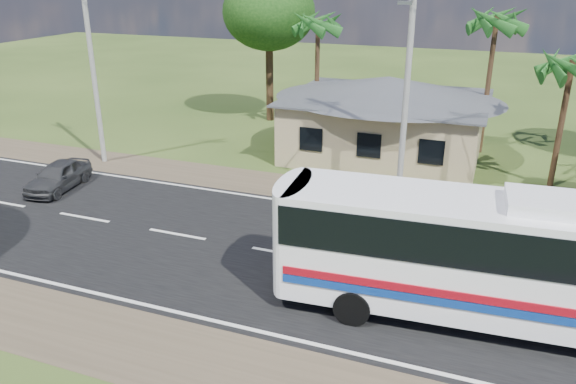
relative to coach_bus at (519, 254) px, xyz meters
name	(u,v)px	position (x,y,z in m)	size (l,w,h in m)	color
ground	(284,254)	(-7.74, 1.76, -2.35)	(120.00, 120.00, 0.00)	#294117
road	(284,254)	(-7.74, 1.76, -2.34)	(120.00, 16.00, 0.03)	black
house	(387,109)	(-6.74, 14.76, 0.29)	(12.40, 10.00, 5.00)	tan
utility_poles	(400,72)	(-5.07, 8.25, 3.42)	(32.80, 2.22, 11.00)	#9E9E99
palm_near	(572,66)	(1.76, 12.76, 3.36)	(2.80, 2.80, 6.70)	#47301E
palm_mid	(496,22)	(-1.74, 17.26, 4.81)	(2.80, 2.80, 8.20)	#47301E
palm_far	(318,24)	(-11.74, 17.76, 4.33)	(2.80, 2.80, 7.70)	#47301E
tree_behind_house	(269,12)	(-15.74, 19.76, 4.76)	(6.00, 6.00, 9.61)	#47301E
coach_bus	(519,254)	(0.00, 0.00, 0.00)	(13.41, 3.72, 4.11)	white
motorcycle	(470,214)	(-1.55, 6.95, -1.91)	(0.59, 1.68, 0.88)	black
small_car	(58,176)	(-20.07, 4.08, -1.69)	(1.56, 3.89, 1.32)	#2B2B2D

